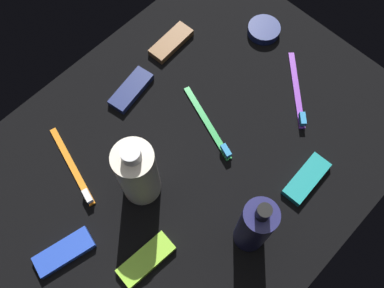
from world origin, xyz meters
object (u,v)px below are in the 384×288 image
toothbrush_green (210,126)px  toothbrush_orange (74,170)px  lotion_bottle (255,226)px  snack_bar_teal (306,179)px  snack_bar_brown (171,42)px  cream_tin_left (264,30)px  bodywash_bottle (138,173)px  snack_bar_lime (146,260)px  snack_bar_blue (64,252)px  toothbrush_purple (297,93)px  snack_bar_navy (131,90)px

toothbrush_green → toothbrush_orange: 27.50cm
lotion_bottle → snack_bar_teal: bearing=177.2°
snack_bar_brown → cream_tin_left: cream_tin_left is taller
bodywash_bottle → snack_bar_lime: bodywash_bottle is taller
lotion_bottle → snack_bar_blue: (24.82, -21.25, -7.45)cm
toothbrush_purple → snack_bar_navy: 34.22cm
snack_bar_teal → snack_bar_navy: bearing=-77.9°
snack_bar_teal → snack_bar_blue: 45.92cm
lotion_bottle → toothbrush_green: (-10.84, -19.81, -7.59)cm
snack_bar_teal → cream_tin_left: cream_tin_left is taller
toothbrush_purple → snack_bar_teal: 18.55cm
snack_bar_lime → snack_bar_navy: same height
toothbrush_purple → snack_bar_lime: bearing=2.6°
snack_bar_brown → toothbrush_purple: bearing=105.1°
toothbrush_green → toothbrush_purple: bearing=156.8°
cream_tin_left → snack_bar_brown: bearing=-36.7°
toothbrush_orange → snack_bar_brown: (-33.43, -7.62, 0.14)cm
snack_bar_teal → snack_bar_blue: (40.31, -22.00, 0.00)cm
snack_bar_teal → snack_bar_blue: same height
snack_bar_brown → snack_bar_teal: size_ratio=1.00×
toothbrush_green → cream_tin_left: bearing=-163.5°
bodywash_bottle → toothbrush_orange: (6.82, -11.65, -7.36)cm
snack_bar_lime → snack_bar_blue: size_ratio=1.00×
lotion_bottle → bodywash_bottle: bearing=-71.0°
cream_tin_left → toothbrush_orange: bearing=-5.3°
toothbrush_purple → snack_bar_navy: size_ratio=1.32×
toothbrush_green → snack_bar_brown: 21.65cm
toothbrush_green → snack_bar_blue: 35.70cm
bodywash_bottle → cream_tin_left: bodywash_bottle is taller
snack_bar_blue → toothbrush_orange: bearing=-122.9°
toothbrush_orange → snack_bar_navy: 20.01cm
bodywash_bottle → toothbrush_green: bearing=178.3°
toothbrush_orange → snack_bar_teal: toothbrush_orange is taller
snack_bar_teal → cream_tin_left: (-20.61, -28.07, 0.17)cm
toothbrush_purple → snack_bar_brown: toothbrush_purple is taller
bodywash_bottle → snack_bar_blue: 19.25cm
toothbrush_orange → lotion_bottle: bearing=113.4°
toothbrush_green → toothbrush_orange: size_ratio=0.99×
snack_bar_teal → snack_bar_navy: 39.11cm
snack_bar_brown → snack_bar_blue: bearing=18.9°
lotion_bottle → snack_bar_blue: 33.51cm
toothbrush_orange → snack_bar_lime: 22.02cm
lotion_bottle → toothbrush_orange: 35.66cm
bodywash_bottle → snack_bar_navy: (-12.53, -16.73, -7.22)cm
bodywash_bottle → cream_tin_left: 44.22cm
snack_bar_lime → snack_bar_navy: 34.35cm
toothbrush_purple → toothbrush_orange: same height
snack_bar_teal → cream_tin_left: bearing=-128.9°
snack_bar_lime → snack_bar_brown: bearing=-135.6°
snack_bar_brown → lotion_bottle: bearing=60.1°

